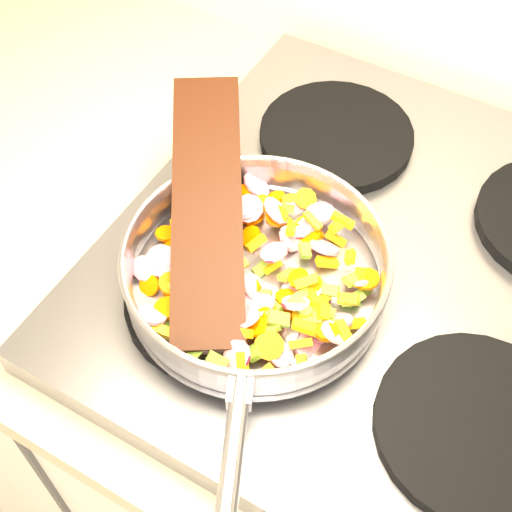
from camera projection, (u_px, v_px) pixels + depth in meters
The scene contains 7 objects.
cooktop at pixel (392, 274), 0.79m from camera, with size 0.60×0.60×0.04m, color #939399.
grate_fl at pixel (217, 299), 0.73m from camera, with size 0.19×0.19×0.02m, color black.
grate_fr at pixel (477, 427), 0.65m from camera, with size 0.19×0.19×0.02m, color black.
grate_bl at pixel (336, 136), 0.88m from camera, with size 0.19×0.19×0.02m, color black.
saute_pan at pixel (256, 269), 0.71m from camera, with size 0.31×0.45×0.06m.
vegetable_heap at pixel (256, 278), 0.72m from camera, with size 0.25×0.25×0.05m.
wooden_spatula at pixel (207, 204), 0.73m from camera, with size 0.31×0.07×0.01m, color black.
Camera 1 is at (-0.60, 1.19, 1.56)m, focal length 50.00 mm.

